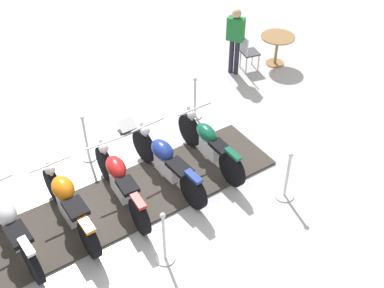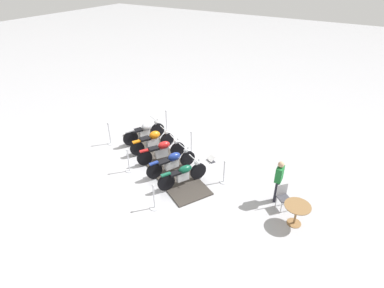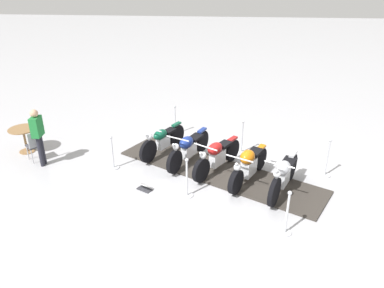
% 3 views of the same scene
% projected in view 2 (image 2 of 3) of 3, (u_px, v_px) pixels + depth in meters
% --- Properties ---
extents(ground_plane, '(80.00, 80.00, 0.00)m').
position_uv_depth(ground_plane, '(162.00, 161.00, 13.54)').
color(ground_plane, '#B2B2B7').
extents(display_platform, '(4.15, 6.00, 0.05)m').
position_uv_depth(display_platform, '(162.00, 160.00, 13.53)').
color(display_platform, '#38332D').
rests_on(display_platform, ground_plane).
extents(motorcycle_forest, '(1.90, 1.12, 1.00)m').
position_uv_depth(motorcycle_forest, '(183.00, 174.00, 11.87)').
color(motorcycle_forest, black).
rests_on(motorcycle_forest, display_platform).
extents(motorcycle_navy, '(2.09, 1.08, 0.98)m').
position_uv_depth(motorcycle_navy, '(172.00, 162.00, 12.58)').
color(motorcycle_navy, black).
rests_on(motorcycle_navy, display_platform).
extents(motorcycle_maroon, '(1.92, 1.25, 0.97)m').
position_uv_depth(motorcycle_maroon, '(162.00, 151.00, 13.29)').
color(motorcycle_maroon, black).
rests_on(motorcycle_maroon, display_platform).
extents(motorcycle_copper, '(1.95, 1.17, 0.94)m').
position_uv_depth(motorcycle_copper, '(153.00, 141.00, 14.00)').
color(motorcycle_copper, black).
rests_on(motorcycle_copper, display_platform).
extents(motorcycle_chrome, '(1.99, 1.04, 1.05)m').
position_uv_depth(motorcycle_chrome, '(145.00, 132.00, 14.70)').
color(motorcycle_chrome, black).
rests_on(motorcycle_chrome, display_platform).
extents(stanchion_left_front, '(0.36, 0.36, 1.05)m').
position_uv_depth(stanchion_left_front, '(154.00, 201.00, 10.84)').
color(stanchion_left_front, silver).
rests_on(stanchion_left_front, ground_plane).
extents(stanchion_right_front, '(0.31, 0.31, 1.01)m').
position_uv_depth(stanchion_right_front, '(224.00, 175.00, 12.10)').
color(stanchion_right_front, silver).
rests_on(stanchion_right_front, ground_plane).
extents(stanchion_left_rear, '(0.33, 0.33, 1.12)m').
position_uv_depth(stanchion_left_rear, '(110.00, 137.00, 14.63)').
color(stanchion_left_rear, silver).
rests_on(stanchion_left_rear, ground_plane).
extents(stanchion_right_mid, '(0.31, 0.31, 1.06)m').
position_uv_depth(stanchion_right_mid, '(191.00, 145.00, 13.99)').
color(stanchion_right_mid, silver).
rests_on(stanchion_right_mid, ground_plane).
extents(stanchion_right_rear, '(0.29, 0.29, 1.06)m').
position_uv_depth(stanchion_right_rear, '(167.00, 122.00, 15.89)').
color(stanchion_right_rear, silver).
rests_on(stanchion_right_rear, ground_plane).
extents(stanchion_left_mid, '(0.32, 0.32, 1.08)m').
position_uv_depth(stanchion_left_mid, '(129.00, 164.00, 12.73)').
color(stanchion_left_mid, silver).
rests_on(stanchion_left_mid, ground_plane).
extents(info_placard, '(0.39, 0.44, 0.23)m').
position_uv_depth(info_placard, '(211.00, 159.00, 13.51)').
color(info_placard, '#333338').
rests_on(info_placard, ground_plane).
extents(cafe_table, '(0.86, 0.86, 0.78)m').
position_uv_depth(cafe_table, '(297.00, 210.00, 10.05)').
color(cafe_table, olive).
rests_on(cafe_table, ground_plane).
extents(cafe_chair_near_table, '(0.56, 0.56, 0.95)m').
position_uv_depth(cafe_chair_near_table, '(283.00, 195.00, 10.75)').
color(cafe_chair_near_table, '#B7B7BC').
rests_on(cafe_chair_near_table, ground_plane).
extents(bystander_person, '(0.41, 0.24, 1.71)m').
position_uv_depth(bystander_person, '(279.00, 178.00, 10.81)').
color(bystander_person, '#23232D').
rests_on(bystander_person, ground_plane).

